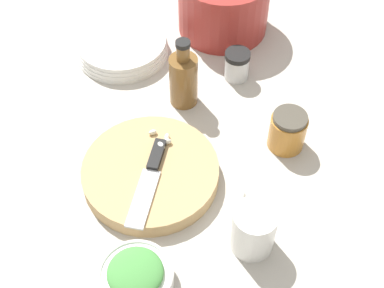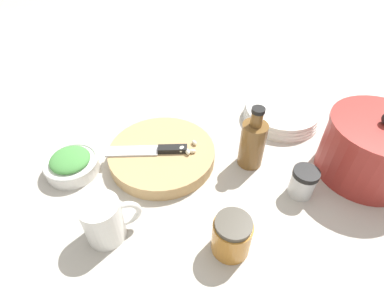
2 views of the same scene
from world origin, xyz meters
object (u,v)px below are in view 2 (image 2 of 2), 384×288
(cutting_board, at_px, (162,155))
(stock_pot, at_px, (372,149))
(garlic_cloves, at_px, (187,149))
(honey_jar, at_px, (232,236))
(herb_bowl, at_px, (71,164))
(coffee_mug, at_px, (105,220))
(oil_bottle, at_px, (253,143))
(spice_jar, at_px, (303,182))
(plate_stack, at_px, (281,113))
(chef_knife, at_px, (152,150))

(cutting_board, xyz_separation_m, stock_pot, (-0.41, 0.27, 0.06))
(cutting_board, xyz_separation_m, garlic_cloves, (-0.05, 0.04, 0.02))
(garlic_cloves, xyz_separation_m, honey_jar, (0.04, 0.25, 0.00))
(herb_bowl, distance_m, coffee_mug, 0.21)
(oil_bottle, height_order, stock_pot, stock_pot)
(spice_jar, bearing_deg, oil_bottle, -73.01)
(cutting_board, bearing_deg, coffee_mug, 37.59)
(herb_bowl, bearing_deg, plate_stack, 171.73)
(honey_jar, xyz_separation_m, stock_pot, (-0.39, -0.01, 0.03))
(garlic_cloves, bearing_deg, oil_bottle, 149.39)
(spice_jar, distance_m, plate_stack, 0.28)
(garlic_cloves, relative_size, herb_bowl, 0.43)
(chef_knife, bearing_deg, spice_jar, -108.10)
(cutting_board, relative_size, stock_pot, 1.18)
(cutting_board, xyz_separation_m, herb_bowl, (0.21, -0.07, 0.01))
(chef_knife, distance_m, spice_jar, 0.36)
(cutting_board, xyz_separation_m, plate_stack, (-0.38, 0.01, 0.00))
(coffee_mug, bearing_deg, cutting_board, -142.41)
(chef_knife, bearing_deg, cutting_board, -75.38)
(honey_jar, bearing_deg, oil_bottle, -136.00)
(herb_bowl, height_order, coffee_mug, coffee_mug)
(garlic_cloves, distance_m, oil_bottle, 0.16)
(chef_knife, distance_m, honey_jar, 0.29)
(chef_knife, bearing_deg, oil_bottle, -92.53)
(herb_bowl, xyz_separation_m, plate_stack, (-0.58, 0.08, -0.01))
(honey_jar, height_order, stock_pot, stock_pot)
(honey_jar, relative_size, stock_pot, 0.38)
(coffee_mug, bearing_deg, honey_jar, 143.94)
(honey_jar, bearing_deg, garlic_cloves, -99.22)
(herb_bowl, xyz_separation_m, honey_jar, (-0.22, 0.35, 0.02))
(herb_bowl, distance_m, plate_stack, 0.59)
(chef_knife, height_order, garlic_cloves, garlic_cloves)
(garlic_cloves, bearing_deg, chef_knife, -28.15)
(plate_stack, relative_size, stock_pot, 0.98)
(coffee_mug, bearing_deg, herb_bowl, -83.92)
(honey_jar, bearing_deg, chef_knife, -82.89)
(oil_bottle, bearing_deg, stock_pot, 144.44)
(spice_jar, xyz_separation_m, coffee_mug, (0.41, -0.11, 0.01))
(spice_jar, height_order, stock_pot, stock_pot)
(honey_jar, distance_m, stock_pot, 0.39)
(oil_bottle, xyz_separation_m, stock_pot, (-0.22, 0.16, 0.01))
(cutting_board, xyz_separation_m, coffee_mug, (0.18, 0.14, 0.03))
(spice_jar, relative_size, oil_bottle, 0.43)
(garlic_cloves, height_order, coffee_mug, coffee_mug)
(spice_jar, bearing_deg, honey_jar, 9.13)
(cutting_board, distance_m, chef_knife, 0.03)
(chef_knife, relative_size, oil_bottle, 1.15)
(cutting_board, distance_m, plate_stack, 0.38)
(chef_knife, height_order, honey_jar, honey_jar)
(spice_jar, relative_size, plate_stack, 0.32)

